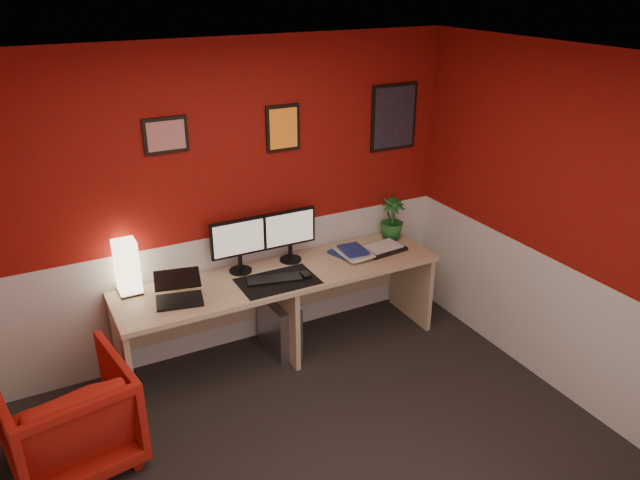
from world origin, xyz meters
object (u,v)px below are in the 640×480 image
at_px(monitor_right, 290,228).
at_px(armchair, 68,417).
at_px(zen_tray, 383,248).
at_px(laptop, 178,288).
at_px(shoji_lamp, 127,269).
at_px(potted_plant, 392,219).
at_px(desk, 282,314).
at_px(pc_tower, 279,326).
at_px(monitor_left, 239,238).

xyz_separation_m(monitor_right, armchair, (-1.88, -0.69, -0.67)).
bearing_deg(zen_tray, laptop, -177.64).
bearing_deg(shoji_lamp, potted_plant, -1.26).
distance_m(shoji_lamp, monitor_right, 1.29).
relative_size(desk, zen_tray, 7.43).
bearing_deg(pc_tower, armchair, -164.32).
relative_size(shoji_lamp, zen_tray, 1.14).
height_order(laptop, monitor_left, monitor_left).
relative_size(monitor_right, pc_tower, 1.29).
relative_size(monitor_left, armchair, 0.76).
distance_m(potted_plant, pc_tower, 1.36).
xyz_separation_m(shoji_lamp, monitor_left, (0.85, -0.04, 0.09)).
relative_size(pc_tower, armchair, 0.59).
distance_m(shoji_lamp, monitor_left, 0.86).
height_order(monitor_right, potted_plant, monitor_right).
bearing_deg(monitor_right, monitor_left, 179.92).
bearing_deg(potted_plant, pc_tower, -173.75).
bearing_deg(monitor_left, pc_tower, -27.38).
bearing_deg(monitor_right, zen_tray, -13.05).
bearing_deg(desk, laptop, -175.31).
distance_m(zen_tray, pc_tower, 1.09).
xyz_separation_m(pc_tower, armchair, (-1.70, -0.56, 0.12)).
height_order(zen_tray, potted_plant, potted_plant).
relative_size(monitor_right, potted_plant, 1.54).
xyz_separation_m(shoji_lamp, armchair, (-0.59, -0.74, -0.58)).
bearing_deg(desk, armchair, -163.43).
relative_size(potted_plant, pc_tower, 0.84).
bearing_deg(armchair, monitor_right, -168.99).
xyz_separation_m(desk, shoji_lamp, (-1.12, 0.23, 0.56)).
distance_m(desk, pc_tower, 0.15).
bearing_deg(shoji_lamp, desk, -11.58).
bearing_deg(pc_tower, zen_tray, -5.37).
height_order(laptop, armchair, laptop).
xyz_separation_m(monitor_left, monitor_right, (0.44, -0.00, 0.00)).
bearing_deg(monitor_left, armchair, -154.20).
bearing_deg(laptop, shoji_lamp, 145.79).
bearing_deg(pc_tower, desk, -84.45).
bearing_deg(monitor_right, potted_plant, -0.43).
height_order(laptop, monitor_right, monitor_right).
bearing_deg(zen_tray, shoji_lamp, 173.82).
distance_m(pc_tower, armchair, 1.79).
relative_size(zen_tray, pc_tower, 0.78).
bearing_deg(monitor_right, desk, -132.04).
bearing_deg(shoji_lamp, monitor_right, -1.89).
relative_size(monitor_left, potted_plant, 1.54).
relative_size(shoji_lamp, armchair, 0.52).
bearing_deg(desk, shoji_lamp, 168.42).
xyz_separation_m(laptop, pc_tower, (0.83, 0.12, -0.61)).
distance_m(shoji_lamp, pc_tower, 1.33).
bearing_deg(potted_plant, monitor_right, 179.57).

